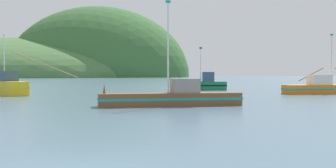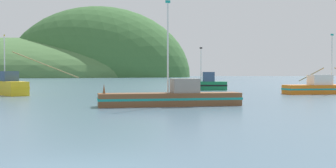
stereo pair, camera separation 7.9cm
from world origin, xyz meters
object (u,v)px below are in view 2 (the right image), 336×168
at_px(fishing_boat_yellow, 4,86).
at_px(fishing_boat_brown, 172,97).
at_px(fishing_boat_green, 203,84).
at_px(fishing_boat_orange, 328,88).

distance_m(fishing_boat_yellow, fishing_boat_brown, 24.83).
relative_size(fishing_boat_green, fishing_boat_brown, 0.64).
bearing_deg(fishing_boat_brown, fishing_boat_green, -111.36).
distance_m(fishing_boat_orange, fishing_boat_green, 16.83).
bearing_deg(fishing_boat_green, fishing_boat_yellow, 25.01).
relative_size(fishing_boat_orange, fishing_boat_brown, 1.29).
height_order(fishing_boat_orange, fishing_boat_brown, fishing_boat_brown).
bearing_deg(fishing_boat_yellow, fishing_boat_brown, -169.19).
xyz_separation_m(fishing_boat_orange, fishing_boat_yellow, (-36.45, 0.86, 0.21)).
xyz_separation_m(fishing_boat_yellow, fishing_boat_green, (23.63, 10.04, -0.08)).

